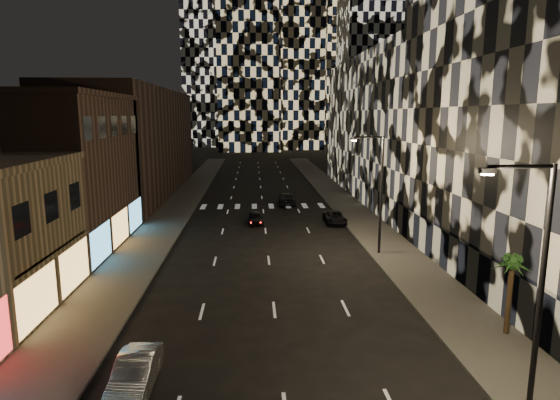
{
  "coord_description": "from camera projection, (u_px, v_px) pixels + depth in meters",
  "views": [
    {
      "loc": [
        -1.09,
        -4.46,
        10.69
      ],
      "look_at": [
        0.39,
        21.15,
        6.0
      ],
      "focal_mm": 30.0,
      "sensor_mm": 36.0,
      "label": 1
    }
  ],
  "objects": [
    {
      "name": "sidewalk_left",
      "position": [
        178.0,
        206.0,
        54.88
      ],
      "size": [
        4.0,
        120.0,
        0.15
      ],
      "primitive_type": "cube",
      "color": "#47443F",
      "rests_on": "ground"
    },
    {
      "name": "sidewalk_right",
      "position": [
        346.0,
        205.0,
        56.02
      ],
      "size": [
        4.0,
        120.0,
        0.15
      ],
      "primitive_type": "cube",
      "color": "#47443F",
      "rests_on": "ground"
    },
    {
      "name": "curb_left",
      "position": [
        196.0,
        206.0,
        55.0
      ],
      "size": [
        0.2,
        120.0,
        0.15
      ],
      "primitive_type": "cube",
      "color": "#4C4C47",
      "rests_on": "ground"
    },
    {
      "name": "curb_right",
      "position": [
        329.0,
        205.0,
        55.9
      ],
      "size": [
        0.2,
        120.0,
        0.15
      ],
      "primitive_type": "cube",
      "color": "#4C4C47",
      "rests_on": "ground"
    },
    {
      "name": "retail_brown",
      "position": [
        53.0,
        174.0,
        37.22
      ],
      "size": [
        10.0,
        15.0,
        12.0
      ],
      "primitive_type": "cube",
      "color": "#453027",
      "rests_on": "ground"
    },
    {
      "name": "retail_filler_left",
      "position": [
        135.0,
        142.0,
        63.07
      ],
      "size": [
        10.0,
        40.0,
        14.0
      ],
      "primitive_type": "cube",
      "color": "#453027",
      "rests_on": "ground"
    },
    {
      "name": "midrise_base",
      "position": [
        457.0,
        256.0,
        30.85
      ],
      "size": [
        0.6,
        25.0,
        3.0
      ],
      "primitive_type": "cube",
      "color": "#383838",
      "rests_on": "ground"
    },
    {
      "name": "midrise_filler_right",
      "position": [
        412.0,
        128.0,
        61.85
      ],
      "size": [
        16.0,
        40.0,
        18.0
      ],
      "primitive_type": "cube",
      "color": "#232326",
      "rests_on": "ground"
    },
    {
      "name": "streetlight_near",
      "position": [
        536.0,
        276.0,
        15.69
      ],
      "size": [
        2.55,
        0.25,
        9.0
      ],
      "color": "black",
      "rests_on": "sidewalk_right"
    },
    {
      "name": "streetlight_far",
      "position": [
        378.0,
        186.0,
        35.33
      ],
      "size": [
        2.55,
        0.25,
        9.0
      ],
      "color": "black",
      "rests_on": "sidewalk_right"
    },
    {
      "name": "car_silver_parked",
      "position": [
        135.0,
        374.0,
        18.34
      ],
      "size": [
        1.45,
        4.13,
        1.36
      ],
      "primitive_type": "imported",
      "rotation": [
        0.0,
        0.0,
        -0.0
      ],
      "color": "#9E9EA3",
      "rests_on": "ground"
    },
    {
      "name": "car_dark_midlane",
      "position": [
        256.0,
        218.0,
        46.33
      ],
      "size": [
        1.7,
        3.69,
        1.22
      ],
      "primitive_type": "imported",
      "rotation": [
        0.0,
        0.0,
        0.07
      ],
      "color": "black",
      "rests_on": "ground"
    },
    {
      "name": "car_dark_oncoming",
      "position": [
        287.0,
        199.0,
        56.32
      ],
      "size": [
        2.25,
        5.01,
        1.43
      ],
      "primitive_type": "imported",
      "rotation": [
        0.0,
        0.0,
        3.09
      ],
      "color": "black",
      "rests_on": "ground"
    },
    {
      "name": "car_dark_rightlane",
      "position": [
        335.0,
        218.0,
        46.58
      ],
      "size": [
        1.97,
        4.26,
        1.18
      ],
      "primitive_type": "imported",
      "rotation": [
        0.0,
        0.0,
        0.0
      ],
      "color": "black",
      "rests_on": "ground"
    },
    {
      "name": "palm_tree",
      "position": [
        512.0,
        269.0,
        22.34
      ],
      "size": [
        2.04,
        2.0,
        3.99
      ],
      "color": "#47331E",
      "rests_on": "sidewalk_right"
    }
  ]
}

